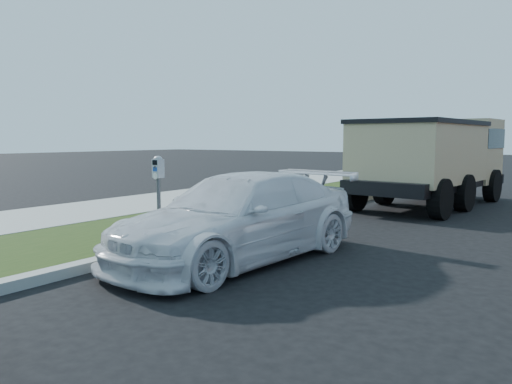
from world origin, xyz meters
The scene contains 5 objects.
ground centered at (0.00, 0.00, 0.00)m, with size 120.00×120.00×0.00m, color black.
streetside centered at (-5.57, 2.00, 0.07)m, with size 6.12×50.00×0.15m.
parking_meter centered at (-2.93, 0.20, 1.20)m, with size 0.22×0.16×1.47m.
white_wagon centered at (-1.21, 0.28, 0.68)m, with size 1.90×4.68×1.36m, color white.
dump_truck centered at (-0.58, 8.78, 1.41)m, with size 3.01×6.56×2.50m.
Camera 1 is at (3.46, -5.94, 1.91)m, focal length 35.00 mm.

